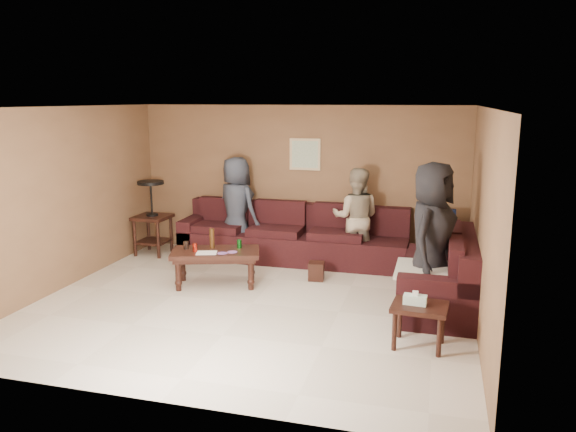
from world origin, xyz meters
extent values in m
plane|color=beige|center=(0.00, 0.00, 0.00)|extent=(5.50, 5.50, 0.00)
cube|color=silver|center=(0.00, 0.00, 2.45)|extent=(5.50, 5.00, 0.10)
cube|color=brown|center=(0.00, 2.50, 1.25)|extent=(5.50, 0.10, 2.50)
cube|color=brown|center=(0.00, -2.50, 1.25)|extent=(5.50, 0.10, 2.50)
cube|color=brown|center=(-2.75, 0.00, 1.25)|extent=(0.10, 5.00, 2.50)
cube|color=brown|center=(2.75, 0.00, 1.25)|extent=(0.10, 5.00, 2.50)
cube|color=black|center=(0.00, 2.05, 0.23)|extent=(3.70, 0.90, 0.45)
cube|color=black|center=(0.00, 2.38, 0.68)|extent=(3.70, 0.24, 0.45)
cube|color=black|center=(-1.73, 2.05, 0.32)|extent=(0.24, 0.90, 0.63)
cube|color=black|center=(2.30, 0.60, 0.23)|extent=(0.90, 2.00, 0.45)
cube|color=black|center=(2.63, 0.60, 0.68)|extent=(0.24, 2.00, 0.45)
cube|color=black|center=(2.30, -0.28, 0.32)|extent=(0.90, 0.24, 0.63)
cube|color=#101834|center=(2.30, 2.05, 0.75)|extent=(0.45, 0.14, 0.45)
cube|color=beige|center=(2.30, 0.15, 0.58)|extent=(1.00, 0.85, 0.04)
cube|color=black|center=(-0.73, 0.57, 0.48)|extent=(1.35, 0.95, 0.07)
cube|color=black|center=(-0.73, 0.57, 0.41)|extent=(1.24, 0.84, 0.06)
cylinder|color=black|center=(-1.14, 0.20, 0.22)|extent=(0.08, 0.08, 0.44)
cylinder|color=black|center=(-0.19, 0.51, 0.22)|extent=(0.08, 0.08, 0.44)
cylinder|color=black|center=(-1.28, 0.63, 0.22)|extent=(0.08, 0.08, 0.44)
cylinder|color=black|center=(-0.32, 0.93, 0.22)|extent=(0.08, 0.08, 0.44)
cylinder|color=#A42012|center=(-0.98, 0.43, 0.57)|extent=(0.07, 0.07, 0.12)
cylinder|color=#167E1F|center=(-0.45, 0.77, 0.57)|extent=(0.07, 0.07, 0.12)
cylinder|color=#3A210D|center=(-0.83, 0.68, 0.65)|extent=(0.07, 0.07, 0.28)
cylinder|color=black|center=(-1.16, 0.52, 0.57)|extent=(0.08, 0.08, 0.11)
cube|color=silver|center=(-0.80, 0.41, 0.51)|extent=(0.33, 0.29, 0.00)
cylinder|color=#C64570|center=(-0.58, 0.44, 0.51)|extent=(0.14, 0.14, 0.01)
cylinder|color=#C64570|center=(-0.47, 0.53, 0.51)|extent=(0.14, 0.14, 0.01)
cube|color=black|center=(-2.39, 1.82, 0.64)|extent=(0.57, 0.57, 0.06)
cube|color=black|center=(-2.39, 1.82, 0.22)|extent=(0.50, 0.50, 0.03)
cylinder|color=black|center=(-2.61, 1.60, 0.32)|extent=(0.06, 0.06, 0.64)
cylinder|color=black|center=(-2.17, 1.59, 0.32)|extent=(0.06, 0.06, 0.64)
cylinder|color=black|center=(-2.60, 2.04, 0.32)|extent=(0.06, 0.06, 0.64)
cylinder|color=black|center=(-2.16, 2.03, 0.32)|extent=(0.06, 0.06, 0.64)
cylinder|color=black|center=(-2.39, 1.82, 0.68)|extent=(0.20, 0.20, 0.03)
cylinder|color=black|center=(-2.39, 1.82, 0.96)|extent=(0.03, 0.03, 0.53)
cylinder|color=black|center=(-2.39, 1.82, 1.23)|extent=(0.44, 0.44, 0.06)
cube|color=black|center=(2.13, -0.76, 0.45)|extent=(0.61, 0.51, 0.05)
cylinder|color=black|center=(1.88, -0.91, 0.22)|extent=(0.05, 0.05, 0.45)
cylinder|color=black|center=(2.34, -0.95, 0.22)|extent=(0.05, 0.05, 0.45)
cylinder|color=black|center=(1.91, -0.56, 0.22)|extent=(0.05, 0.05, 0.45)
cylinder|color=black|center=(2.37, -0.60, 0.22)|extent=(0.05, 0.05, 0.45)
cube|color=white|center=(2.08, -0.76, 0.52)|extent=(0.25, 0.14, 0.10)
cube|color=silver|center=(2.08, -0.76, 0.59)|extent=(0.06, 0.04, 0.05)
cube|color=black|center=(0.59, 1.17, 0.13)|extent=(0.25, 0.25, 0.27)
cube|color=tan|center=(0.10, 2.48, 1.70)|extent=(0.52, 0.03, 0.52)
cube|color=beige|center=(0.10, 2.46, 1.70)|extent=(0.44, 0.01, 0.44)
imported|color=#303643|center=(-0.97, 2.07, 0.84)|extent=(0.96, 0.82, 1.67)
imported|color=tan|center=(1.03, 2.04, 0.78)|extent=(0.79, 0.63, 1.56)
imported|color=black|center=(2.20, 0.37, 0.93)|extent=(0.84, 1.05, 1.87)
camera|label=1|loc=(2.25, -6.52, 2.60)|focal=35.00mm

